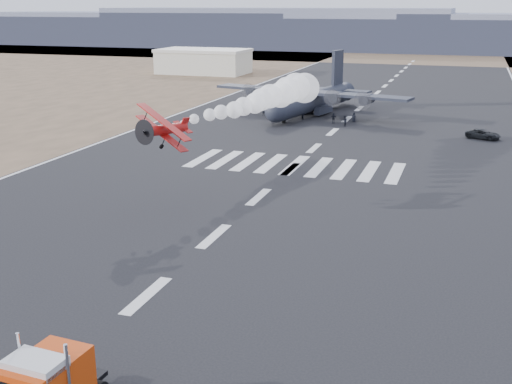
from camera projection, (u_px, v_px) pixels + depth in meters
The scene contains 19 objects.
scrub_far at pixel (419, 56), 241.26m from camera, with size 500.00×80.00×0.00m, color brown.
runway_markings at pixel (314, 148), 86.52m from camera, with size 60.00×260.00×0.01m, color silver, non-canonical shape.
ridge_seg_a at pixel (32, 29), 325.87m from camera, with size 150.00×50.00×13.00m, color slate.
ridge_seg_b at pixel (147, 28), 305.87m from camera, with size 150.00×50.00×15.00m, color slate.
ridge_seg_c at pixel (277, 28), 285.88m from camera, with size 150.00×50.00×17.00m, color slate.
ridge_seg_d at pixel (427, 34), 266.73m from camera, with size 150.00×50.00×13.00m, color slate.
hangar_left at pixel (204, 61), 178.70m from camera, with size 24.50×14.50×6.70m.
aerobatic_biplane at pixel (164, 129), 58.93m from camera, with size 5.93×5.90×4.15m.
smoke_trail at pixel (283, 92), 81.65m from camera, with size 6.74×32.09×4.06m.
transport_aircraft at pixel (313, 99), 112.68m from camera, with size 36.11×29.54×10.48m.
support_vehicle at pixel (483, 134), 92.33m from camera, with size 2.22×4.82×1.34m, color black.
crew_a at pixel (273, 117), 104.64m from camera, with size 0.68×0.56×1.86m, color black.
crew_b at pixel (345, 121), 101.55m from camera, with size 0.84×0.52×1.72m, color black.
crew_c at pixel (267, 110), 111.95m from camera, with size 1.11×0.52×1.72m, color black.
crew_d at pixel (334, 118), 104.23m from camera, with size 0.99×0.51×1.69m, color black.
crew_e at pixel (354, 117), 105.52m from camera, with size 0.76×0.47×1.55m, color black.
crew_f at pixel (270, 111), 111.39m from camera, with size 1.49×0.48×1.61m, color black.
crew_g at pixel (264, 110), 111.34m from camera, with size 0.69×0.57×1.89m, color black.
crew_h at pixel (303, 114), 107.65m from camera, with size 0.86×0.53×1.77m, color black.
Camera 1 is at (19.31, -22.82, 18.73)m, focal length 45.00 mm.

